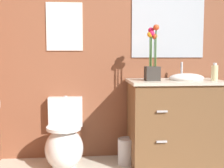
{
  "coord_description": "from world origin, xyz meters",
  "views": [
    {
      "loc": [
        -0.54,
        -1.53,
        1.13
      ],
      "look_at": [
        -0.29,
        1.32,
        0.84
      ],
      "focal_mm": 47.24,
      "sensor_mm": 36.0,
      "label": 1
    }
  ],
  "objects": [
    {
      "name": "toilet",
      "position": [
        -0.76,
        1.4,
        0.24
      ],
      "size": [
        0.38,
        0.59,
        0.69
      ],
      "color": "white",
      "rests_on": "ground_plane"
    },
    {
      "name": "wall_mirror",
      "position": [
        0.36,
        1.66,
        1.45
      ],
      "size": [
        0.8,
        0.01,
        0.7
      ],
      "primitive_type": "cube",
      "color": "#B2BCC6"
    },
    {
      "name": "vanity_cabinet",
      "position": [
        0.36,
        1.37,
        0.45
      ],
      "size": [
        0.94,
        0.56,
        1.05
      ],
      "color": "brown",
      "rests_on": "ground_plane"
    },
    {
      "name": "soap_bottle",
      "position": [
        0.73,
        1.28,
        0.95
      ],
      "size": [
        0.07,
        0.07,
        0.18
      ],
      "color": "beige",
      "rests_on": "vanity_cabinet"
    },
    {
      "name": "wall_poster",
      "position": [
        -0.76,
        1.66,
        1.43
      ],
      "size": [
        0.38,
        0.01,
        0.51
      ],
      "primitive_type": "cube",
      "color": "silver"
    },
    {
      "name": "trash_bin",
      "position": [
        -0.13,
        1.4,
        0.14
      ],
      "size": [
        0.18,
        0.18,
        0.27
      ],
      "color": "#B7B7BC",
      "rests_on": "ground_plane"
    },
    {
      "name": "wall_back",
      "position": [
        0.2,
        1.69,
        1.25
      ],
      "size": [
        4.55,
        0.05,
        2.5
      ],
      "primitive_type": "cube",
      "color": "brown",
      "rests_on": "ground_plane"
    },
    {
      "name": "flower_vase",
      "position": [
        0.12,
        1.33,
        1.06
      ],
      "size": [
        0.14,
        0.14,
        0.55
      ],
      "color": "#38332D",
      "rests_on": "vanity_cabinet"
    }
  ]
}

